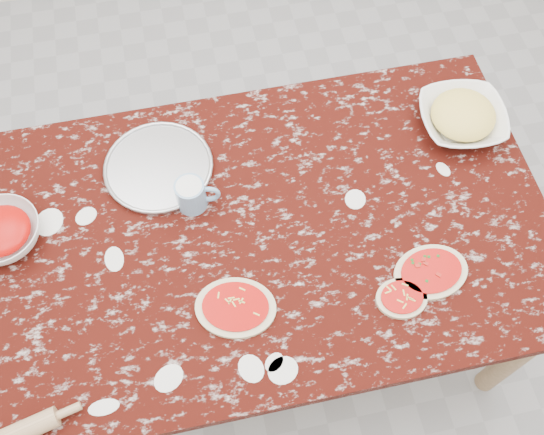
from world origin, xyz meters
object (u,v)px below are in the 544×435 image
(flour_mug, at_px, (192,195))
(pizza_tray, at_px, (159,168))
(cheese_bowl, at_px, (462,119))
(worktable, at_px, (272,239))
(sauce_bowl, at_px, (3,233))

(flour_mug, bearing_deg, pizza_tray, 121.10)
(pizza_tray, height_order, cheese_bowl, cheese_bowl)
(worktable, relative_size, sauce_bowl, 7.35)
(pizza_tray, distance_m, cheese_bowl, 0.94)
(pizza_tray, bearing_deg, worktable, -41.71)
(worktable, height_order, cheese_bowl, cheese_bowl)
(worktable, height_order, sauce_bowl, sauce_bowl)
(sauce_bowl, bearing_deg, pizza_tray, 18.15)
(worktable, height_order, pizza_tray, pizza_tray)
(worktable, xyz_separation_m, pizza_tray, (-0.29, 0.26, 0.09))
(flour_mug, bearing_deg, sauce_bowl, -179.59)
(pizza_tray, height_order, sauce_bowl, sauce_bowl)
(sauce_bowl, relative_size, cheese_bowl, 0.82)
(sauce_bowl, bearing_deg, cheese_bowl, 4.73)
(worktable, relative_size, cheese_bowl, 6.06)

